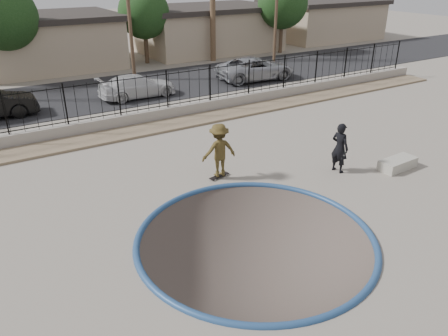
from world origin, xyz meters
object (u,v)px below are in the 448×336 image
Objects in this scene: concrete_ledge at (398,164)px; car_d at (256,69)px; skater at (219,153)px; car_c at (137,86)px; videographer at (340,148)px; skateboard at (219,176)px.

car_d reaches higher than concrete_ledge.
skater is 7.03m from concrete_ledge.
skater is 11.90m from car_c.
skater is 4.58m from videographer.
car_c is (-2.73, 13.71, -0.27)m from videographer.
skater is 0.94m from skateboard.
skateboard is 11.91m from car_c.
videographer is 2.52m from concrete_ledge.
concrete_ledge is (2.16, -1.06, -0.77)m from videographer.
skateboard is 6.98m from concrete_ledge.
skateboard is (0.00, 0.00, -0.94)m from skater.
concrete_ledge is 0.29× the size of car_d.
car_c is 0.84× the size of car_d.
skater is 1.04× the size of videographer.
car_d is at bearing -33.02° from videographer.
skater is at bearing 154.94° from concrete_ledge.
skater is 0.37× the size of car_d.
car_d is at bearing -123.02° from skater.
concrete_ledge is at bearing 162.25° from skater.
skateboard is 0.55× the size of concrete_ledge.
videographer reaches higher than concrete_ledge.
videographer is (4.16, -1.90, 0.91)m from skateboard.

